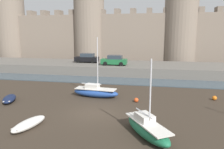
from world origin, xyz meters
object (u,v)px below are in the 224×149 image
at_px(sailboat_midflat_left, 95,92).
at_px(car_quay_east, 87,58).
at_px(rowboat_near_channel_right, 9,99).
at_px(car_quay_centre_west, 114,60).
at_px(mooring_buoy_mid_mud, 214,98).
at_px(mooring_buoy_near_channel, 136,100).
at_px(sailboat_foreground_right, 147,128).
at_px(rowboat_near_channel_left, 29,124).

xyz_separation_m(sailboat_midflat_left, car_quay_east, (-5.86, 15.64, 1.72)).
relative_size(rowboat_near_channel_right, car_quay_east, 0.73).
distance_m(rowboat_near_channel_right, car_quay_centre_west, 18.01).
bearing_deg(mooring_buoy_mid_mud, rowboat_near_channel_right, -167.46).
height_order(mooring_buoy_near_channel, car_quay_centre_west, car_quay_centre_west).
height_order(sailboat_foreground_right, sailboat_midflat_left, sailboat_midflat_left).
bearing_deg(car_quay_east, sailboat_foreground_right, -64.14).
bearing_deg(mooring_buoy_near_channel, car_quay_east, 121.47).
height_order(mooring_buoy_near_channel, car_quay_east, car_quay_east).
relative_size(rowboat_near_channel_left, car_quay_east, 0.76).
height_order(rowboat_near_channel_right, sailboat_midflat_left, sailboat_midflat_left).
height_order(rowboat_near_channel_left, car_quay_centre_west, car_quay_centre_west).
distance_m(rowboat_near_channel_right, rowboat_near_channel_left, 7.28).
bearing_deg(car_quay_east, mooring_buoy_near_channel, -58.53).
bearing_deg(sailboat_midflat_left, rowboat_near_channel_right, -157.61).
bearing_deg(mooring_buoy_near_channel, rowboat_near_channel_left, -132.95).
distance_m(sailboat_midflat_left, mooring_buoy_near_channel, 4.42).
bearing_deg(sailboat_foreground_right, mooring_buoy_near_channel, 100.32).
xyz_separation_m(rowboat_near_channel_right, mooring_buoy_near_channel, (12.01, 2.22, -0.09)).
relative_size(sailboat_foreground_right, sailboat_midflat_left, 0.81).
distance_m(sailboat_midflat_left, mooring_buoy_mid_mud, 11.86).
height_order(sailboat_midflat_left, mooring_buoy_mid_mud, sailboat_midflat_left).
bearing_deg(rowboat_near_channel_right, sailboat_midflat_left, 22.39).
height_order(rowboat_near_channel_left, sailboat_midflat_left, sailboat_midflat_left).
relative_size(sailboat_foreground_right, rowboat_near_channel_right, 1.65).
bearing_deg(rowboat_near_channel_left, mooring_buoy_mid_mud, 33.38).
bearing_deg(rowboat_near_channel_right, car_quay_centre_west, 66.19).
distance_m(mooring_buoy_near_channel, car_quay_centre_west, 15.08).
height_order(sailboat_foreground_right, mooring_buoy_mid_mud, sailboat_foreground_right).
distance_m(sailboat_foreground_right, rowboat_near_channel_left, 8.07).
xyz_separation_m(sailboat_midflat_left, mooring_buoy_mid_mud, (11.80, 1.17, -0.33)).
distance_m(sailboat_foreground_right, car_quay_east, 26.27).
bearing_deg(rowboat_near_channel_left, car_quay_east, 98.04).
relative_size(rowboat_near_channel_right, mooring_buoy_mid_mud, 6.83).
height_order(mooring_buoy_mid_mud, car_quay_centre_west, car_quay_centre_west).
distance_m(car_quay_east, car_quay_centre_west, 5.91).
xyz_separation_m(sailboat_foreground_right, car_quay_centre_west, (-6.05, 21.15, 1.71)).
bearing_deg(sailboat_midflat_left, sailboat_foreground_right, -54.97).
distance_m(sailboat_foreground_right, car_quay_centre_west, 22.07).
bearing_deg(sailboat_midflat_left, mooring_buoy_near_channel, -12.55).
xyz_separation_m(rowboat_near_channel_right, car_quay_east, (1.85, 18.81, 1.97)).
height_order(rowboat_near_channel_right, car_quay_east, car_quay_east).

